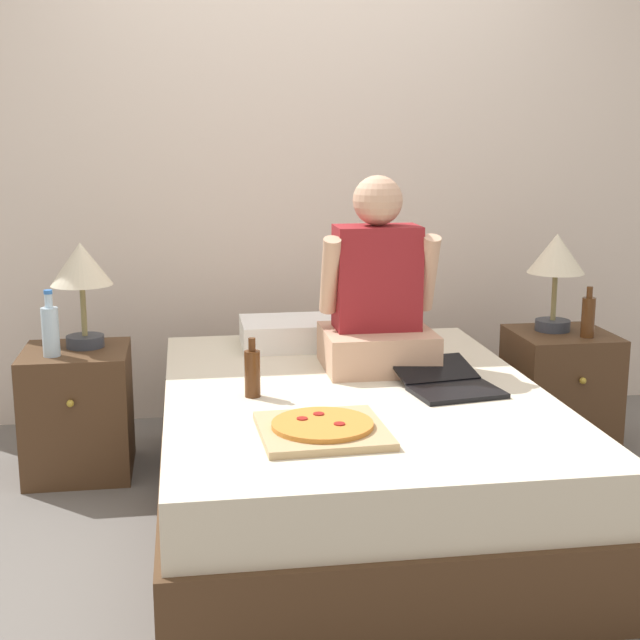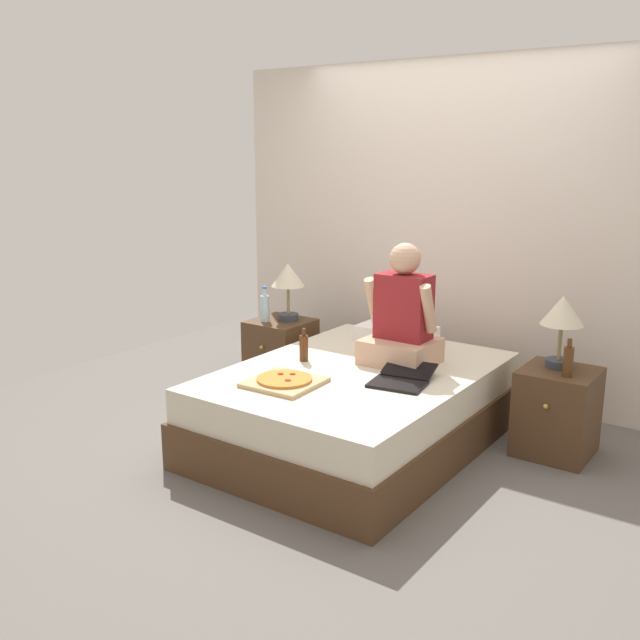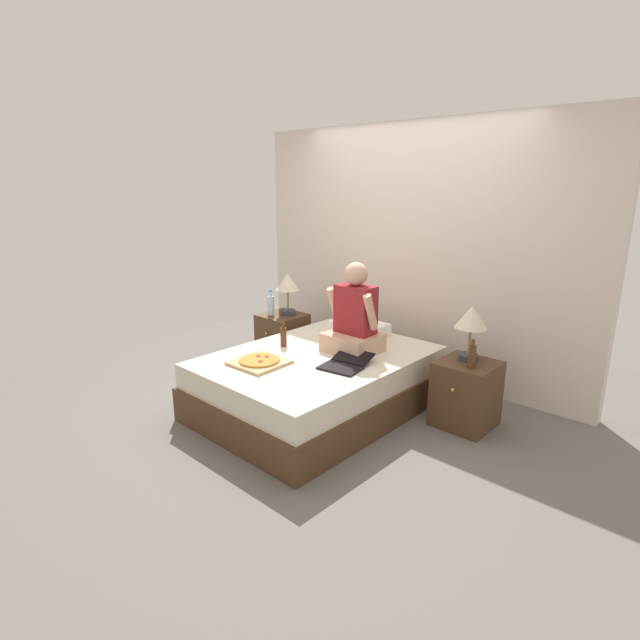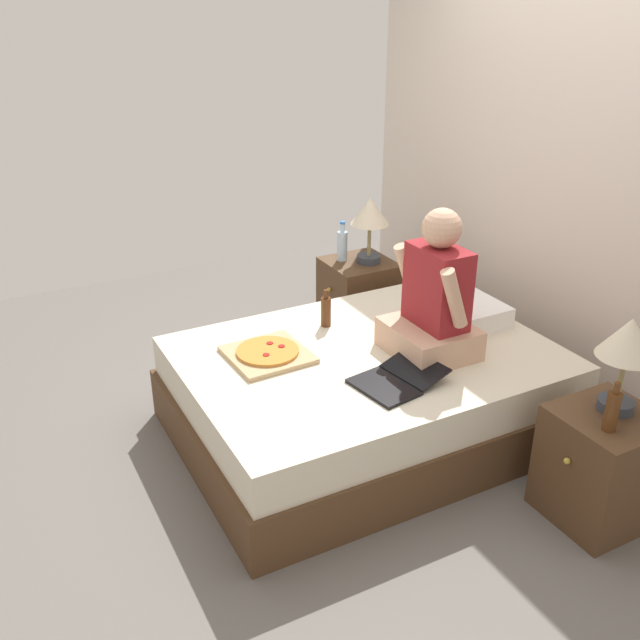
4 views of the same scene
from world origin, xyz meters
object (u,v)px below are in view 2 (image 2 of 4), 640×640
(lamp_on_left_nightstand, at_px, (288,279))
(water_bottle, at_px, (265,307))
(bed, at_px, (356,407))
(lamp_on_right_nightstand, at_px, (562,316))
(nightstand_right, at_px, (557,412))
(person_seated, at_px, (402,320))
(laptop, at_px, (401,379))
(nightstand_left, at_px, (281,354))
(beer_bottle, at_px, (568,361))
(beer_bottle_on_bed, at_px, (304,347))
(pizza_box, at_px, (284,381))

(lamp_on_left_nightstand, distance_m, water_bottle, 0.28)
(bed, xyz_separation_m, lamp_on_right_nightstand, (1.06, 0.65, 0.62))
(water_bottle, bearing_deg, nightstand_right, 2.28)
(lamp_on_left_nightstand, relative_size, water_bottle, 1.63)
(person_seated, xyz_separation_m, laptop, (0.20, -0.36, -0.27))
(water_bottle, height_order, laptop, water_bottle)
(lamp_on_left_nightstand, xyz_separation_m, person_seated, (1.20, -0.35, -0.08))
(person_seated, distance_m, laptop, 0.49)
(bed, distance_m, nightstand_left, 1.24)
(lamp_on_left_nightstand, relative_size, lamp_on_right_nightstand, 1.00)
(nightstand_left, relative_size, lamp_on_left_nightstand, 1.21)
(nightstand_left, relative_size, water_bottle, 1.97)
(bed, relative_size, lamp_on_left_nightstand, 4.40)
(beer_bottle, distance_m, beer_bottle_on_bed, 1.64)
(bed, bearing_deg, lamp_on_right_nightstand, 31.38)
(lamp_on_left_nightstand, relative_size, laptop, 0.98)
(lamp_on_left_nightstand, xyz_separation_m, pizza_box, (0.85, -1.13, -0.35))
(lamp_on_right_nightstand, distance_m, laptop, 1.06)
(nightstand_right, height_order, beer_bottle_on_bed, beer_bottle_on_bed)
(bed, xyz_separation_m, beer_bottle, (1.16, 0.50, 0.39))
(lamp_on_right_nightstand, distance_m, pizza_box, 1.73)
(nightstand_left, bearing_deg, laptop, -24.54)
(pizza_box, xyz_separation_m, beer_bottle_on_bed, (-0.19, 0.45, 0.07))
(bed, distance_m, beer_bottle_on_bed, 0.52)
(nightstand_right, bearing_deg, lamp_on_right_nightstand, 120.93)
(lamp_on_left_nightstand, xyz_separation_m, water_bottle, (-0.12, -0.14, -0.22))
(bed, relative_size, lamp_on_right_nightstand, 4.40)
(lamp_on_left_nightstand, distance_m, laptop, 1.61)
(beer_bottle, relative_size, laptop, 0.50)
(lamp_on_left_nightstand, height_order, water_bottle, lamp_on_left_nightstand)
(water_bottle, xyz_separation_m, nightstand_right, (2.26, 0.09, -0.38))
(lamp_on_right_nightstand, bearing_deg, water_bottle, -176.40)
(nightstand_left, distance_m, nightstand_right, 2.18)
(water_bottle, relative_size, person_seated, 0.35)
(lamp_on_right_nightstand, bearing_deg, pizza_box, -137.92)
(water_bottle, relative_size, beer_bottle_on_bed, 1.25)
(bed, bearing_deg, lamp_on_left_nightstand, 148.37)
(bed, height_order, nightstand_right, nightstand_right)
(lamp_on_right_nightstand, bearing_deg, bed, -148.62)
(nightstand_left, height_order, nightstand_right, same)
(person_seated, relative_size, beer_bottle_on_bed, 3.55)
(bed, bearing_deg, laptop, -9.92)
(lamp_on_left_nightstand, bearing_deg, person_seated, -16.10)
(water_bottle, xyz_separation_m, pizza_box, (0.97, -0.99, -0.14))
(bed, xyz_separation_m, water_bottle, (-1.17, 0.51, 0.41))
(lamp_on_left_nightstand, distance_m, beer_bottle, 2.22)
(laptop, bearing_deg, bed, 170.08)
(bed, xyz_separation_m, laptop, (0.35, -0.06, 0.27))
(bed, distance_m, water_bottle, 1.34)
(nightstand_right, distance_m, beer_bottle_on_bed, 1.64)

